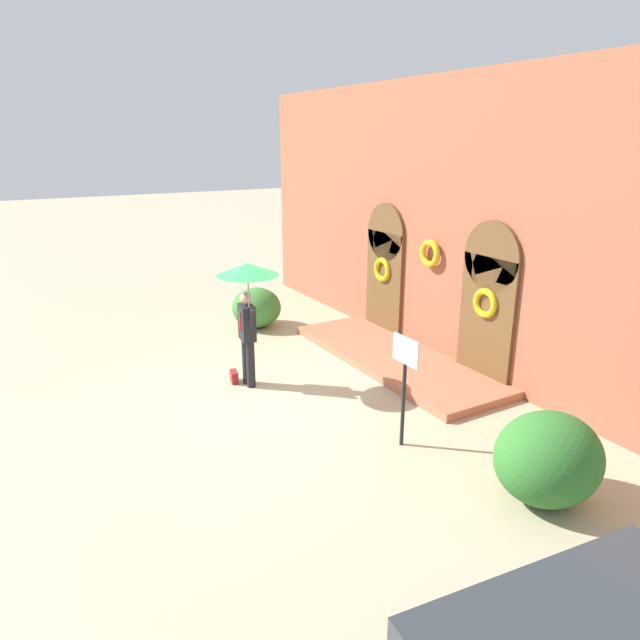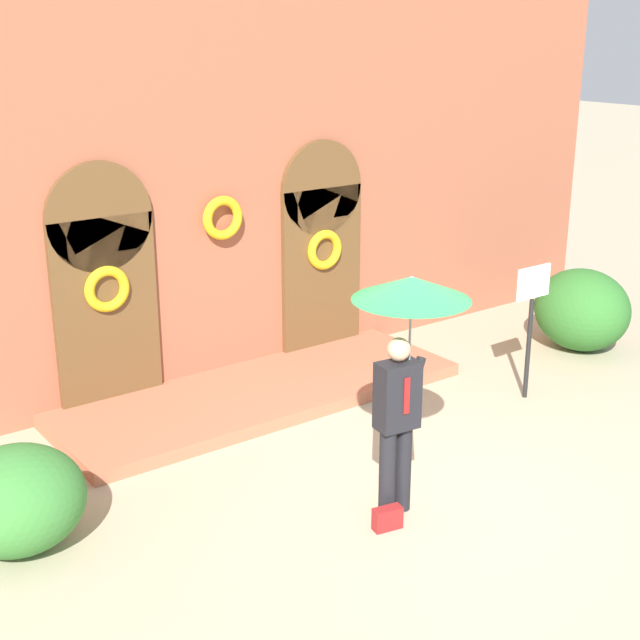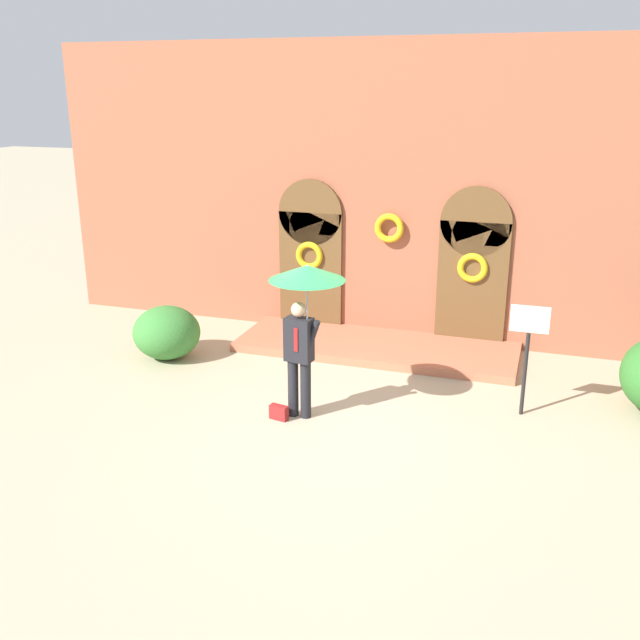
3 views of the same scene
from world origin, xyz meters
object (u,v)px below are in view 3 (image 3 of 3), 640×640
(person_with_umbrella, at_px, (305,295))
(sign_post, at_px, (528,342))
(shrub_left, at_px, (167,332))
(handbag, at_px, (279,412))

(person_with_umbrella, relative_size, sign_post, 1.37)
(person_with_umbrella, height_order, sign_post, person_with_umbrella)
(person_with_umbrella, bearing_deg, shrub_left, 154.46)
(handbag, bearing_deg, sign_post, 32.14)
(handbag, relative_size, sign_post, 0.16)
(sign_post, distance_m, shrub_left, 6.36)
(person_with_umbrella, bearing_deg, handbag, -150.72)
(handbag, relative_size, shrub_left, 0.23)
(handbag, distance_m, shrub_left, 3.38)
(sign_post, bearing_deg, shrub_left, 176.25)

